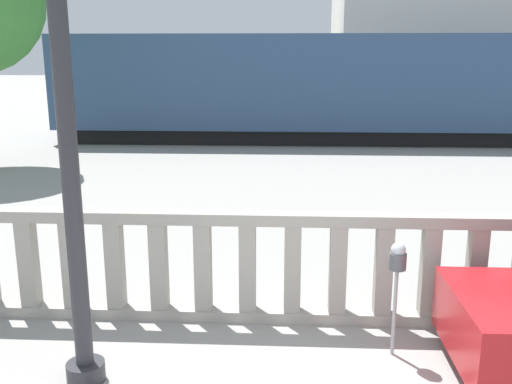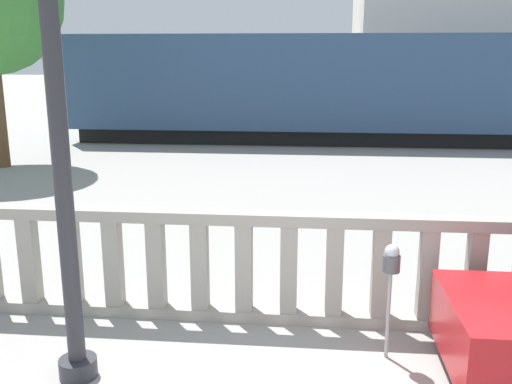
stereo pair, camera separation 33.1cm
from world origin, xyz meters
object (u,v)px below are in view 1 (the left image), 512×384
Objects in this scene: lamppost at (61,53)px; train_near at (393,87)px; parking_meter at (397,265)px; train_far at (337,76)px.

lamppost is 0.24× the size of train_near.
parking_meter is 0.06× the size of train_far.
train_far is (4.71, 26.22, -1.20)m from lamppost.
lamppost reaches higher than parking_meter.
train_near is at bearing -83.17° from train_far.
parking_meter is at bearing -99.78° from train_near.
train_near is 1.13× the size of train_far.
lamppost is 17.43m from train_near.
train_far is (1.52, 25.53, 0.99)m from parking_meter.
parking_meter is at bearing 12.30° from lamppost.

